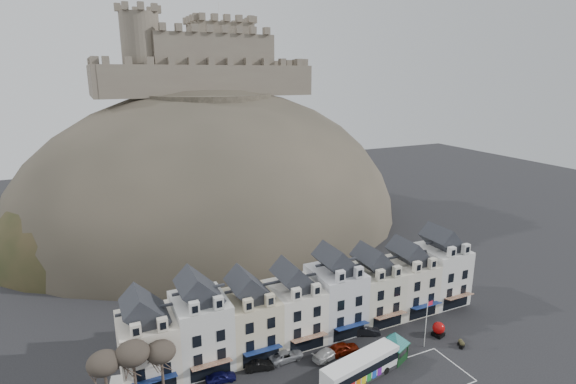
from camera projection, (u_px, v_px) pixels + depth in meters
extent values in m
cube|color=beige|center=(148.00, 348.00, 56.09)|extent=(6.80, 8.00, 8.00)
cube|color=black|center=(144.00, 310.00, 54.75)|extent=(6.80, 5.76, 2.80)
cube|color=beige|center=(136.00, 330.00, 51.07)|extent=(1.20, 0.80, 1.60)
cube|color=beige|center=(162.00, 324.00, 52.30)|extent=(1.20, 0.80, 1.60)
cube|color=navy|center=(155.00, 380.00, 52.34)|extent=(5.10, 1.29, 0.43)
cube|color=silver|center=(201.00, 331.00, 58.73)|extent=(6.80, 8.00, 9.20)
cube|color=black|center=(199.00, 290.00, 57.24)|extent=(6.80, 5.76, 2.80)
cube|color=silver|center=(194.00, 308.00, 53.56)|extent=(1.20, 0.80, 1.60)
cube|color=silver|center=(218.00, 303.00, 54.79)|extent=(1.20, 0.80, 1.60)
cube|color=black|center=(211.00, 370.00, 56.06)|extent=(5.10, 0.06, 2.20)
cube|color=maroon|center=(212.00, 364.00, 55.14)|extent=(5.10, 1.29, 0.43)
cube|color=beige|center=(250.00, 323.00, 61.69)|extent=(6.80, 8.00, 8.00)
cube|color=black|center=(249.00, 288.00, 60.35)|extent=(6.80, 5.76, 2.80)
cube|color=beige|center=(248.00, 305.00, 56.67)|extent=(1.20, 0.80, 1.60)
cube|color=beige|center=(270.00, 300.00, 57.90)|extent=(1.20, 0.80, 1.60)
cube|color=black|center=(261.00, 356.00, 58.86)|extent=(5.10, 0.06, 2.20)
cube|color=navy|center=(263.00, 350.00, 57.94)|extent=(5.10, 1.29, 0.43)
cube|color=white|center=(294.00, 312.00, 64.49)|extent=(6.80, 8.00, 8.00)
cube|color=black|center=(294.00, 279.00, 63.15)|extent=(6.80, 5.76, 2.80)
cube|color=white|center=(296.00, 294.00, 59.47)|extent=(1.20, 0.80, 1.60)
cube|color=white|center=(316.00, 290.00, 60.70)|extent=(1.20, 0.80, 1.60)
cube|color=black|center=(307.00, 343.00, 61.66)|extent=(5.10, 0.06, 2.20)
cube|color=maroon|center=(310.00, 337.00, 60.74)|extent=(5.10, 1.29, 0.43)
cube|color=silver|center=(335.00, 298.00, 67.13)|extent=(6.80, 8.00, 9.20)
cube|color=black|center=(336.00, 263.00, 65.65)|extent=(6.80, 5.76, 2.80)
cube|color=silver|center=(340.00, 276.00, 61.96)|extent=(1.20, 0.80, 1.60)
cube|color=silver|center=(359.00, 272.00, 63.19)|extent=(1.20, 0.80, 1.60)
cube|color=black|center=(349.00, 332.00, 64.46)|extent=(5.10, 0.06, 2.20)
cube|color=navy|center=(352.00, 326.00, 63.54)|extent=(5.10, 1.29, 0.43)
cube|color=beige|center=(373.00, 293.00, 70.09)|extent=(6.80, 8.00, 8.00)
cube|color=black|center=(374.00, 262.00, 68.75)|extent=(6.80, 5.76, 2.80)
cube|color=beige|center=(380.00, 275.00, 65.07)|extent=(1.20, 0.80, 1.60)
cube|color=beige|center=(397.00, 271.00, 66.30)|extent=(1.20, 0.80, 1.60)
cube|color=black|center=(387.00, 321.00, 67.26)|extent=(5.10, 0.06, 2.20)
cube|color=maroon|center=(391.00, 315.00, 66.34)|extent=(5.10, 1.29, 0.43)
cube|color=silver|center=(407.00, 284.00, 72.89)|extent=(6.80, 8.00, 8.00)
cube|color=black|center=(409.00, 255.00, 71.55)|extent=(6.80, 5.76, 2.80)
cube|color=silver|center=(417.00, 267.00, 67.87)|extent=(1.20, 0.80, 1.60)
cube|color=silver|center=(432.00, 263.00, 69.10)|extent=(1.20, 0.80, 1.60)
cube|color=black|center=(423.00, 311.00, 70.06)|extent=(5.10, 0.06, 2.20)
cube|color=navy|center=(427.00, 305.00, 69.14)|extent=(5.10, 1.29, 0.43)
cube|color=silver|center=(439.00, 273.00, 75.53)|extent=(6.80, 8.00, 9.20)
cube|color=black|center=(442.00, 241.00, 74.05)|extent=(6.80, 5.76, 2.80)
cube|color=silver|center=(452.00, 252.00, 70.36)|extent=(1.20, 0.80, 1.60)
cube|color=silver|center=(466.00, 249.00, 71.59)|extent=(1.20, 0.80, 1.60)
cube|color=black|center=(456.00, 302.00, 72.86)|extent=(5.10, 0.06, 2.20)
cube|color=maroon|center=(459.00, 296.00, 71.94)|extent=(5.10, 1.29, 0.43)
ellipsoid|color=#37342A|center=(213.00, 224.00, 114.13)|extent=(96.00, 76.00, 68.00)
ellipsoid|color=#293018|center=(125.00, 246.00, 99.83)|extent=(52.00, 44.00, 42.00)
ellipsoid|color=#37342A|center=(291.00, 208.00, 127.51)|extent=(56.00, 48.00, 46.00)
ellipsoid|color=#293018|center=(214.00, 245.00, 100.24)|extent=(40.00, 28.00, 28.00)
ellipsoid|color=#37342A|center=(268.00, 233.00, 107.76)|extent=(36.00, 28.00, 24.00)
cylinder|color=#37342A|center=(208.00, 100.00, 106.17)|extent=(30.00, 30.00, 3.00)
cube|color=#66594E|center=(212.00, 81.00, 101.52)|extent=(48.00, 2.20, 7.00)
cube|color=#66594E|center=(191.00, 80.00, 119.01)|extent=(48.00, 2.20, 7.00)
cube|color=#66594E|center=(95.00, 81.00, 100.38)|extent=(2.20, 22.00, 7.00)
cube|color=#66594E|center=(289.00, 80.00, 120.15)|extent=(2.20, 22.00, 7.00)
cube|color=#66594E|center=(207.00, 57.00, 109.68)|extent=(28.00, 18.00, 10.00)
cube|color=#66594E|center=(220.00, 51.00, 112.69)|extent=(14.00, 12.00, 13.00)
cylinder|color=#66594E|center=(142.00, 56.00, 99.59)|extent=(8.40, 8.40, 18.00)
cylinder|color=silver|center=(219.00, 13.00, 110.38)|extent=(0.16, 0.16, 5.00)
ellipsoid|color=#383028|center=(104.00, 363.00, 48.37)|extent=(3.61, 3.61, 2.54)
ellipsoid|color=#383028|center=(133.00, 353.00, 49.52)|extent=(3.78, 3.78, 2.67)
cylinder|color=#3E3227|center=(163.00, 381.00, 51.93)|extent=(0.32, 0.32, 5.46)
ellipsoid|color=#383028|center=(161.00, 352.00, 50.93)|extent=(3.43, 3.43, 2.42)
cube|color=#262628|center=(360.00, 377.00, 56.28)|extent=(11.67, 4.83, 0.52)
cube|color=white|center=(361.00, 366.00, 55.90)|extent=(11.66, 4.78, 2.61)
cube|color=black|center=(361.00, 365.00, 55.86)|extent=(11.46, 4.81, 0.98)
cube|color=white|center=(361.00, 358.00, 55.59)|extent=(11.42, 4.63, 0.26)
cube|color=orange|center=(391.00, 344.00, 58.89)|extent=(0.31, 1.23, 0.29)
cylinder|color=black|center=(386.00, 371.00, 57.32)|extent=(1.04, 0.52, 0.99)
cylinder|color=black|center=(372.00, 361.00, 59.13)|extent=(1.04, 0.52, 0.99)
cylinder|color=black|center=(332.00, 383.00, 55.07)|extent=(1.04, 0.52, 0.99)
cube|color=black|center=(380.00, 352.00, 59.95)|extent=(0.19, 0.19, 2.33)
cube|color=black|center=(390.00, 343.00, 61.85)|extent=(0.19, 0.19, 2.33)
cube|color=black|center=(398.00, 360.00, 58.28)|extent=(0.19, 0.19, 2.33)
cube|color=black|center=(407.00, 351.00, 60.18)|extent=(0.19, 0.19, 2.33)
cube|color=black|center=(394.00, 344.00, 59.77)|extent=(4.21, 4.21, 0.12)
cone|color=#135756|center=(395.00, 338.00, 59.54)|extent=(5.89, 5.89, 1.74)
cube|color=black|center=(438.00, 334.00, 65.64)|extent=(1.81, 1.81, 0.56)
sphere|color=#A90A09|center=(439.00, 328.00, 65.38)|extent=(1.76, 1.76, 1.76)
cylinder|color=silver|center=(426.00, 324.00, 62.22)|extent=(0.11, 0.11, 7.12)
cube|color=red|center=(430.00, 303.00, 61.69)|extent=(0.98, 0.13, 0.62)
cube|color=black|center=(460.00, 343.00, 63.52)|extent=(0.99, 0.71, 0.45)
sphere|color=#293018|center=(460.00, 341.00, 63.42)|extent=(0.63, 0.63, 0.63)
cube|color=black|center=(462.00, 346.00, 62.82)|extent=(1.11, 0.86, 0.50)
sphere|color=#293018|center=(462.00, 344.00, 62.71)|extent=(0.69, 0.69, 0.69)
imported|color=#0C0D40|center=(221.00, 377.00, 55.83)|extent=(3.92, 1.89, 1.29)
imported|color=black|center=(259.00, 366.00, 58.05)|extent=(3.96, 2.08, 1.24)
imported|color=#9EA0A5|center=(286.00, 355.00, 60.06)|extent=(4.81, 2.42, 1.33)
imported|color=#BDBDBD|center=(328.00, 354.00, 60.42)|extent=(5.04, 3.05, 1.37)
imported|color=#601205|center=(343.00, 348.00, 61.36)|extent=(4.77, 2.30, 1.57)
imported|color=black|center=(366.00, 330.00, 65.87)|extent=(4.39, 3.03, 1.37)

